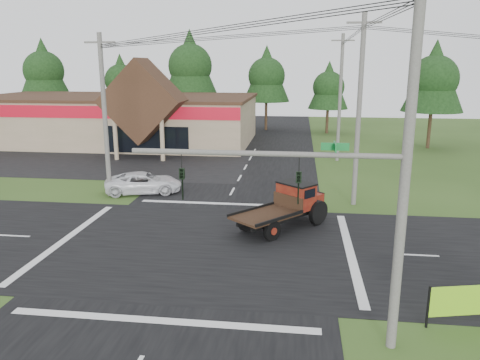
# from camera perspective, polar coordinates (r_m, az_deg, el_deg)

# --- Properties ---
(ground) EXTENTS (120.00, 120.00, 0.00)m
(ground) POSITION_cam_1_polar(r_m,az_deg,el_deg) (22.99, -4.53, -7.95)
(ground) COLOR #2F491A
(ground) RESTS_ON ground
(road_ns) EXTENTS (12.00, 120.00, 0.02)m
(road_ns) POSITION_cam_1_polar(r_m,az_deg,el_deg) (22.99, -4.53, -7.92)
(road_ns) COLOR black
(road_ns) RESTS_ON ground
(road_ew) EXTENTS (120.00, 12.00, 0.02)m
(road_ew) POSITION_cam_1_polar(r_m,az_deg,el_deg) (22.99, -4.53, -7.92)
(road_ew) COLOR black
(road_ew) RESTS_ON ground
(parking_apron) EXTENTS (28.00, 14.00, 0.02)m
(parking_apron) POSITION_cam_1_polar(r_m,az_deg,el_deg) (44.77, -17.28, 2.24)
(parking_apron) COLOR black
(parking_apron) RESTS_ON ground
(cvs_building) EXTENTS (30.40, 18.20, 9.19)m
(cvs_building) POSITION_cam_1_polar(r_m,az_deg,el_deg) (54.64, -14.59, 7.35)
(cvs_building) COLOR gray
(cvs_building) RESTS_ON ground
(traffic_signal_mast) EXTENTS (8.12, 0.24, 7.00)m
(traffic_signal_mast) POSITION_cam_1_polar(r_m,az_deg,el_deg) (14.06, 12.45, -3.39)
(traffic_signal_mast) COLOR #595651
(traffic_signal_mast) RESTS_ON ground
(utility_pole_nr) EXTENTS (2.00, 0.30, 11.00)m
(utility_pole_nr) POSITION_cam_1_polar(r_m,az_deg,el_deg) (14.03, 19.56, 1.21)
(utility_pole_nr) COLOR #595651
(utility_pole_nr) RESTS_ON ground
(utility_pole_nw) EXTENTS (2.00, 0.30, 10.50)m
(utility_pole_nw) POSITION_cam_1_polar(r_m,az_deg,el_deg) (31.62, -16.17, 7.61)
(utility_pole_nw) COLOR #595651
(utility_pole_nw) RESTS_ON ground
(utility_pole_ne) EXTENTS (2.00, 0.30, 11.50)m
(utility_pole_ne) POSITION_cam_1_polar(r_m,az_deg,el_deg) (29.22, 14.30, 8.25)
(utility_pole_ne) COLOR #595651
(utility_pole_ne) RESTS_ON ground
(utility_pole_n) EXTENTS (2.00, 0.30, 11.20)m
(utility_pole_n) POSITION_cam_1_polar(r_m,az_deg,el_deg) (43.13, 12.10, 9.83)
(utility_pole_n) COLOR #595651
(utility_pole_n) RESTS_ON ground
(tree_row_a) EXTENTS (6.72, 6.72, 12.12)m
(tree_row_a) POSITION_cam_1_polar(r_m,az_deg,el_deg) (69.97, -22.83, 12.38)
(tree_row_a) COLOR #332316
(tree_row_a) RESTS_ON ground
(tree_row_b) EXTENTS (5.60, 5.60, 10.10)m
(tree_row_b) POSITION_cam_1_polar(r_m,az_deg,el_deg) (67.51, -14.32, 11.86)
(tree_row_b) COLOR #332316
(tree_row_b) RESTS_ON ground
(tree_row_c) EXTENTS (7.28, 7.28, 13.13)m
(tree_row_c) POSITION_cam_1_polar(r_m,az_deg,el_deg) (63.56, -6.10, 13.92)
(tree_row_c) COLOR #332316
(tree_row_c) RESTS_ON ground
(tree_row_d) EXTENTS (6.16, 6.16, 11.11)m
(tree_row_d) POSITION_cam_1_polar(r_m,az_deg,el_deg) (63.06, 3.26, 12.76)
(tree_row_d) COLOR #332316
(tree_row_d) RESTS_ON ground
(tree_row_e) EXTENTS (5.04, 5.04, 9.09)m
(tree_row_e) POSITION_cam_1_polar(r_m,az_deg,el_deg) (61.04, 10.76, 11.25)
(tree_row_e) COLOR #332316
(tree_row_e) RESTS_ON ground
(tree_side_ne) EXTENTS (6.16, 6.16, 11.11)m
(tree_side_ne) POSITION_cam_1_polar(r_m,az_deg,el_deg) (52.67, 22.61, 11.55)
(tree_side_ne) COLOR #332316
(tree_side_ne) RESTS_ON ground
(antique_flatbed_truck) EXTENTS (5.38, 5.74, 2.38)m
(antique_flatbed_truck) POSITION_cam_1_polar(r_m,az_deg,el_deg) (24.93, 5.09, -3.31)
(antique_flatbed_truck) COLOR #560E0C
(antique_flatbed_truck) RESTS_ON ground
(white_pickup) EXTENTS (5.55, 3.63, 1.42)m
(white_pickup) POSITION_cam_1_polar(r_m,az_deg,el_deg) (32.60, -11.66, -0.32)
(white_pickup) COLOR white
(white_pickup) RESTS_ON ground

